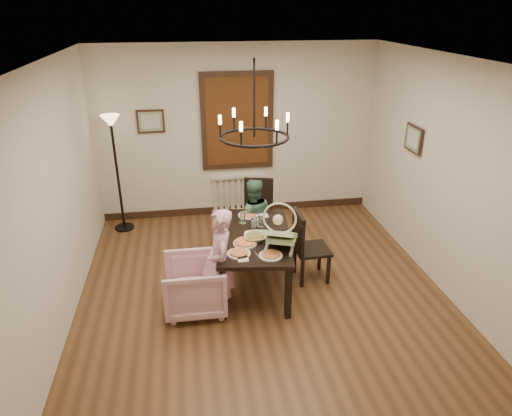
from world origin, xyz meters
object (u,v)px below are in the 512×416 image
object	(u,v)px
floor_lamp	(118,176)
armchair	(194,285)
chair_far	(258,214)
chair_right	(312,245)
baby_bouncer	(280,232)
drinking_glass	(254,222)
dining_table	(254,240)
seated_man	(252,225)
elderly_woman	(221,271)

from	to	relation	value
floor_lamp	armchair	bearing A→B (deg)	-65.39
armchair	floor_lamp	size ratio (longest dim) A/B	0.40
chair_far	chair_right	xyz separation A→B (m)	(0.54, -1.04, -0.01)
baby_bouncer	drinking_glass	world-z (taller)	baby_bouncer
dining_table	baby_bouncer	distance (m)	0.51
seated_man	floor_lamp	distance (m)	2.29
armchair	dining_table	bearing A→B (deg)	118.41
seated_man	floor_lamp	xyz separation A→B (m)	(-1.91, 1.18, 0.42)
seated_man	drinking_glass	size ratio (longest dim) A/B	6.76
baby_bouncer	chair_right	bearing A→B (deg)	56.22
chair_right	seated_man	distance (m)	0.97
dining_table	floor_lamp	distance (m)	2.65
baby_bouncer	floor_lamp	distance (m)	3.06
drinking_glass	elderly_woman	bearing A→B (deg)	-125.67
dining_table	drinking_glass	size ratio (longest dim) A/B	11.37
seated_man	floor_lamp	size ratio (longest dim) A/B	0.54
baby_bouncer	chair_far	bearing A→B (deg)	111.25
seated_man	drinking_glass	distance (m)	0.61
armchair	seated_man	distance (m)	1.42
chair_right	elderly_woman	size ratio (longest dim) A/B	0.91
chair_far	drinking_glass	bearing A→B (deg)	-89.57
chair_right	baby_bouncer	world-z (taller)	baby_bouncer
dining_table	elderly_woman	xyz separation A→B (m)	(-0.46, -0.49, -0.10)
chair_right	baby_bouncer	distance (m)	0.75
dining_table	armchair	bearing A→B (deg)	-144.35
baby_bouncer	floor_lamp	xyz separation A→B (m)	(-2.08, 2.25, -0.00)
drinking_glass	baby_bouncer	bearing A→B (deg)	-67.90
armchair	drinking_glass	distance (m)	1.10
seated_man	floor_lamp	world-z (taller)	floor_lamp
armchair	elderly_woman	size ratio (longest dim) A/B	0.67
dining_table	chair_right	distance (m)	0.77
chair_far	elderly_woman	bearing A→B (deg)	-100.92
elderly_woman	drinking_glass	distance (m)	0.88
dining_table	elderly_woman	world-z (taller)	elderly_woman
armchair	seated_man	size ratio (longest dim) A/B	0.74
elderly_woman	baby_bouncer	distance (m)	0.81
chair_right	floor_lamp	xyz separation A→B (m)	(-2.59, 1.88, 0.42)
chair_far	chair_right	size ratio (longest dim) A/B	1.02
seated_man	drinking_glass	world-z (taller)	seated_man
elderly_woman	chair_right	bearing A→B (deg)	111.59
chair_right	drinking_glass	world-z (taller)	chair_right
chair_far	drinking_glass	xyz separation A→B (m)	(-0.19, -0.87, 0.29)
seated_man	chair_far	bearing A→B (deg)	-110.65
chair_far	armchair	size ratio (longest dim) A/B	1.37
dining_table	floor_lamp	bearing A→B (deg)	141.81
chair_right	drinking_glass	distance (m)	0.81
baby_bouncer	armchair	bearing A→B (deg)	-156.94
floor_lamp	chair_right	bearing A→B (deg)	-36.02
drinking_glass	floor_lamp	distance (m)	2.52
seated_man	floor_lamp	bearing A→B (deg)	-31.28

